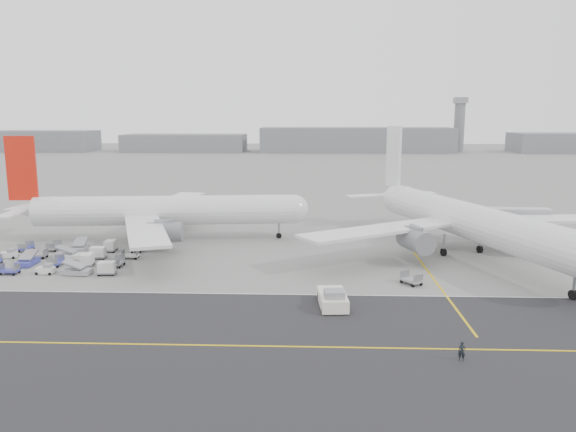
{
  "coord_description": "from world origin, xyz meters",
  "views": [
    {
      "loc": [
        13.04,
        -68.82,
        22.16
      ],
      "look_at": [
        9.94,
        12.0,
        7.31
      ],
      "focal_mm": 35.0,
      "sensor_mm": 36.0,
      "label": 1
    }
  ],
  "objects_px": {
    "airliner_b": "(465,220)",
    "pushback_tug": "(333,299)",
    "control_tower": "(459,124)",
    "ground_crew_a": "(462,351)",
    "airliner_a": "(158,210)",
    "jet_bridge": "(507,217)"
  },
  "relations": [
    {
      "from": "airliner_b",
      "to": "pushback_tug",
      "type": "bearing_deg",
      "value": -149.77
    },
    {
      "from": "control_tower",
      "to": "pushback_tug",
      "type": "bearing_deg",
      "value": -107.22
    },
    {
      "from": "control_tower",
      "to": "ground_crew_a",
      "type": "height_order",
      "value": "control_tower"
    },
    {
      "from": "control_tower",
      "to": "airliner_b",
      "type": "xyz_separation_m",
      "value": [
        -62.49,
        -246.31,
        -10.58
      ]
    },
    {
      "from": "control_tower",
      "to": "airliner_a",
      "type": "xyz_separation_m",
      "value": [
        -113.51,
        -237.53,
        -10.95
      ]
    },
    {
      "from": "airliner_b",
      "to": "jet_bridge",
      "type": "relative_size",
      "value": 3.43
    },
    {
      "from": "airliner_a",
      "to": "jet_bridge",
      "type": "relative_size",
      "value": 3.33
    },
    {
      "from": "airliner_a",
      "to": "airliner_b",
      "type": "relative_size",
      "value": 0.97
    },
    {
      "from": "airliner_b",
      "to": "ground_crew_a",
      "type": "height_order",
      "value": "airliner_b"
    },
    {
      "from": "control_tower",
      "to": "pushback_tug",
      "type": "height_order",
      "value": "control_tower"
    },
    {
      "from": "ground_crew_a",
      "to": "airliner_a",
      "type": "bearing_deg",
      "value": 148.37
    },
    {
      "from": "pushback_tug",
      "to": "ground_crew_a",
      "type": "bearing_deg",
      "value": -56.27
    },
    {
      "from": "pushback_tug",
      "to": "airliner_a",
      "type": "bearing_deg",
      "value": 126.22
    },
    {
      "from": "airliner_a",
      "to": "jet_bridge",
      "type": "distance_m",
      "value": 61.17
    },
    {
      "from": "control_tower",
      "to": "jet_bridge",
      "type": "distance_m",
      "value": 241.98
    },
    {
      "from": "control_tower",
      "to": "ground_crew_a",
      "type": "xyz_separation_m",
      "value": [
        -73.05,
        -285.55,
        -15.33
      ]
    },
    {
      "from": "jet_bridge",
      "to": "ground_crew_a",
      "type": "distance_m",
      "value": 53.85
    },
    {
      "from": "control_tower",
      "to": "jet_bridge",
      "type": "height_order",
      "value": "control_tower"
    },
    {
      "from": "control_tower",
      "to": "ground_crew_a",
      "type": "distance_m",
      "value": 295.14
    },
    {
      "from": "airliner_b",
      "to": "pushback_tug",
      "type": "distance_m",
      "value": 33.56
    },
    {
      "from": "control_tower",
      "to": "ground_crew_a",
      "type": "relative_size",
      "value": 16.88
    },
    {
      "from": "airliner_b",
      "to": "jet_bridge",
      "type": "distance_m",
      "value": 14.56
    }
  ]
}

